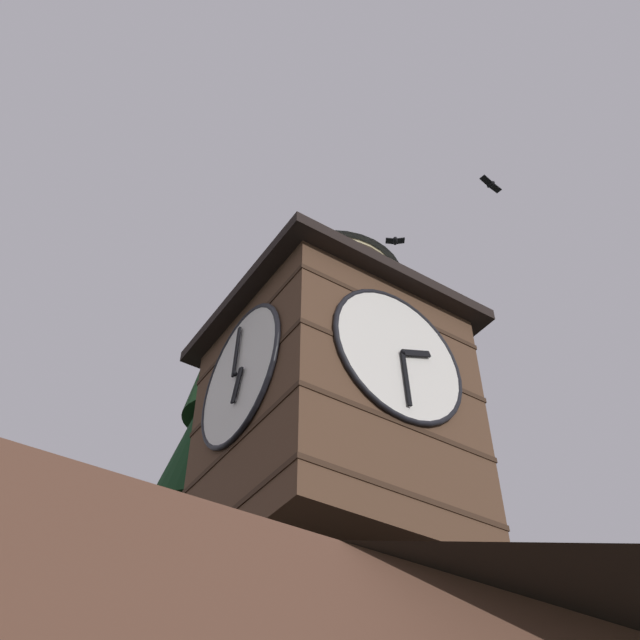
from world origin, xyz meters
TOP-DOWN VIEW (x-y plane):
  - clock_tower at (-0.61, -3.36)m, footprint 4.80×4.80m
  - flying_bird_high at (-4.24, -1.21)m, footprint 0.74×0.27m
  - flying_bird_low at (-3.09, -3.86)m, footprint 0.54×0.45m

SIDE VIEW (x-z plane):
  - clock_tower at x=-0.61m, z-range 6.48..14.65m
  - flying_bird_low at x=-3.09m, z-range 17.16..17.32m
  - flying_bird_high at x=-4.24m, z-range 17.63..17.76m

